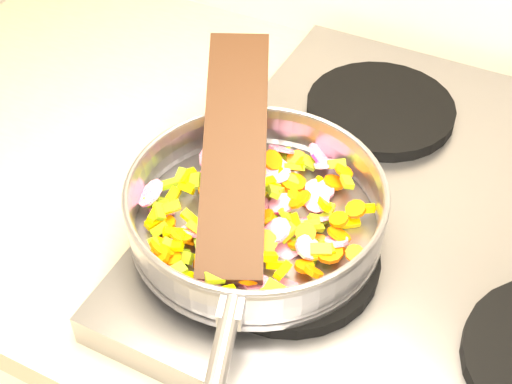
% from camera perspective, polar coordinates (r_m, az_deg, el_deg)
% --- Properties ---
extents(cooktop, '(0.60, 0.60, 0.04)m').
position_cam_1_polar(cooktop, '(0.83, 15.47, -3.11)').
color(cooktop, '#939399').
rests_on(cooktop, counter_top).
extents(grate_fl, '(0.19, 0.19, 0.02)m').
position_cam_1_polar(grate_fl, '(0.74, 2.59, -5.31)').
color(grate_fl, black).
rests_on(grate_fl, cooktop).
extents(grate_bl, '(0.19, 0.19, 0.02)m').
position_cam_1_polar(grate_bl, '(0.93, 9.92, 6.57)').
color(grate_bl, black).
rests_on(grate_bl, cooktop).
extents(saute_pan, '(0.31, 0.47, 0.06)m').
position_cam_1_polar(saute_pan, '(0.73, -0.03, -1.24)').
color(saute_pan, '#9E9EA5').
rests_on(saute_pan, grate_fl).
extents(vegetable_heap, '(0.25, 0.26, 0.05)m').
position_cam_1_polar(vegetable_heap, '(0.75, -0.22, -1.58)').
color(vegetable_heap, '#D9156B').
rests_on(vegetable_heap, saute_pan).
extents(wooden_spatula, '(0.18, 0.28, 0.11)m').
position_cam_1_polar(wooden_spatula, '(0.74, -1.71, 3.45)').
color(wooden_spatula, black).
rests_on(wooden_spatula, saute_pan).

